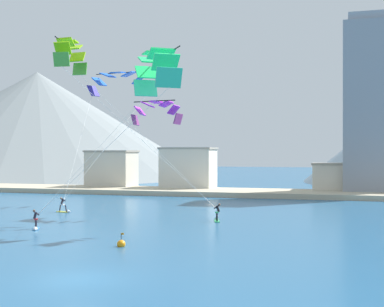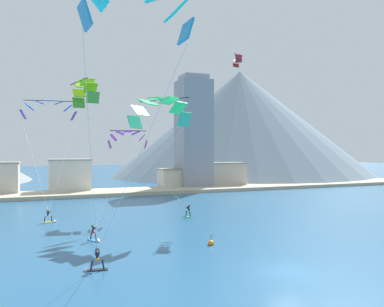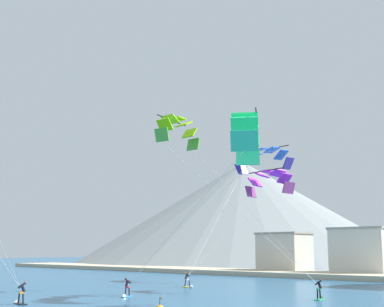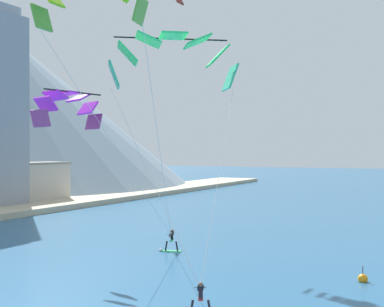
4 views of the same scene
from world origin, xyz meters
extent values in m
plane|color=#23567F|center=(0.00, 0.00, 0.00)|extent=(400.00, 400.00, 0.00)
cube|color=#337FDB|center=(-11.51, 14.35, 0.04)|extent=(1.07, 1.48, 0.07)
cylinder|color=#231E28|center=(-11.69, 14.70, 0.40)|extent=(0.20, 0.25, 0.67)
cylinder|color=#231E28|center=(-11.32, 14.00, 0.40)|extent=(0.20, 0.25, 0.67)
cube|color=red|center=(-11.51, 14.35, 0.78)|extent=(0.35, 0.32, 0.12)
cylinder|color=#231E28|center=(-11.55, 14.32, 1.08)|extent=(0.38, 0.33, 0.57)
cylinder|color=#231E28|center=(-11.52, 14.47, 1.25)|extent=(0.46, 0.30, 0.37)
cylinder|color=#231E28|center=(-11.41, 14.27, 1.25)|extent=(0.46, 0.30, 0.37)
cylinder|color=black|center=(-11.31, 14.46, 1.22)|extent=(0.28, 0.47, 0.03)
sphere|color=brown|center=(-11.63, 14.28, 1.45)|extent=(0.21, 0.21, 0.21)
cone|color=white|center=(-11.09, 13.58, 0.10)|extent=(0.46, 0.44, 0.36)
cube|color=black|center=(-12.30, 5.23, 0.04)|extent=(1.49, 0.63, 0.07)
cylinder|color=black|center=(-11.91, 5.18, 0.42)|extent=(0.25, 0.15, 0.70)
cylinder|color=black|center=(-12.69, 5.29, 0.42)|extent=(0.25, 0.15, 0.70)
cube|color=orange|center=(-12.30, 5.23, 0.80)|extent=(0.26, 0.32, 0.12)
cylinder|color=black|center=(-12.29, 5.34, 1.13)|extent=(0.26, 0.44, 0.60)
cylinder|color=black|center=(-12.19, 5.22, 1.29)|extent=(0.15, 0.51, 0.39)
cylinder|color=black|center=(-12.41, 5.25, 1.29)|extent=(0.15, 0.51, 0.39)
cylinder|color=black|center=(-12.32, 5.06, 1.27)|extent=(0.52, 0.10, 0.03)
sphere|color=brown|center=(-12.26, 5.49, 1.49)|extent=(0.21, 0.21, 0.21)
cone|color=white|center=(-13.16, 5.35, 0.10)|extent=(0.35, 0.40, 0.36)
cube|color=#33B266|center=(1.34, 22.79, 0.04)|extent=(0.82, 1.51, 0.07)
cylinder|color=black|center=(1.45, 22.41, 0.42)|extent=(0.18, 0.26, 0.70)
cylinder|color=black|center=(1.23, 23.17, 0.42)|extent=(0.18, 0.26, 0.70)
cube|color=#33B266|center=(1.34, 22.79, 0.80)|extent=(0.35, 0.30, 0.12)
cylinder|color=black|center=(1.43, 22.81, 1.12)|extent=(0.43, 0.31, 0.60)
cylinder|color=black|center=(1.36, 22.68, 1.29)|extent=(0.51, 0.22, 0.39)
cylinder|color=black|center=(1.30, 22.89, 1.29)|extent=(0.51, 0.22, 0.39)
cylinder|color=black|center=(1.16, 22.74, 1.26)|extent=(0.18, 0.51, 0.03)
sphere|color=brown|center=(1.55, 22.85, 1.49)|extent=(0.21, 0.21, 0.21)
cone|color=white|center=(1.10, 23.62, 0.10)|extent=(0.43, 0.39, 0.36)
cube|color=yellow|center=(-15.44, 25.58, 0.04)|extent=(1.50, 0.74, 0.07)
cylinder|color=#231E28|center=(-15.83, 25.67, 0.41)|extent=(0.25, 0.16, 0.68)
cylinder|color=#231E28|center=(-15.06, 25.50, 0.41)|extent=(0.25, 0.16, 0.68)
cube|color=white|center=(-15.44, 25.58, 0.78)|extent=(0.27, 0.33, 0.12)
cylinder|color=#231E28|center=(-15.47, 25.47, 1.09)|extent=(0.29, 0.46, 0.58)
cylinder|color=#231E28|center=(-15.55, 25.60, 1.26)|extent=(0.18, 0.49, 0.38)
cylinder|color=#231E28|center=(-15.34, 25.55, 1.26)|extent=(0.18, 0.49, 0.38)
cylinder|color=black|center=(-15.41, 25.75, 1.23)|extent=(0.51, 0.14, 0.03)
sphere|color=#9E7051|center=(-15.50, 25.31, 1.43)|extent=(0.21, 0.21, 0.21)
cone|color=white|center=(-14.59, 25.39, 0.10)|extent=(0.37, 0.42, 0.36)
cube|color=#2DC38F|center=(-5.52, 23.12, 12.06)|extent=(2.14, 1.78, 1.59)
cube|color=#26ED73|center=(-5.04, 22.43, 13.40)|extent=(2.45, 2.22, 1.28)
cube|color=#26ED73|center=(-4.29, 21.37, 14.31)|extent=(2.64, 2.50, 0.77)
cube|color=#26ED73|center=(-3.40, 20.10, 14.62)|extent=(2.69, 2.57, 0.13)
cube|color=#26ED73|center=(-2.50, 18.84, 14.31)|extent=(2.64, 2.51, 0.77)
cube|color=#26ED73|center=(-1.74, 17.79, 13.40)|extent=(2.44, 2.23, 1.28)
cube|color=#2DC38F|center=(-1.25, 17.11, 12.06)|extent=(2.13, 1.80, 1.59)
cylinder|color=black|center=(-2.61, 20.66, 14.63)|extent=(4.32, 6.10, 0.10)
cylinder|color=silver|center=(-8.47, 18.87, 6.25)|extent=(5.71, 8.86, 10.09)
cylinder|color=silver|center=(-6.22, 15.70, 6.25)|extent=(10.20, 2.52, 10.09)
cube|color=#188DC9|center=(-8.90, -3.71, 14.80)|extent=(0.55, 1.34, 1.17)
cube|color=#0FECE1|center=(-9.46, -3.73, 15.79)|extent=(0.96, 1.38, 0.98)
cube|color=#188DC9|center=(-14.04, -4.18, 14.80)|extent=(0.62, 1.34, 1.17)
cylinder|color=silver|center=(-10.55, 0.68, 7.76)|extent=(3.56, 8.81, 12.99)
cylinder|color=silver|center=(-13.24, 0.43, 7.76)|extent=(1.86, 9.30, 12.99)
cube|color=green|center=(-11.14, 17.72, 14.09)|extent=(1.40, 0.77, 1.25)
cube|color=#89C90B|center=(-11.31, 18.25, 15.14)|extent=(1.49, 1.19, 1.08)
cube|color=#89C90B|center=(-11.54, 19.17, 15.85)|extent=(1.54, 1.44, 0.71)
cube|color=#89C90B|center=(-11.77, 20.30, 16.11)|extent=(1.56, 1.46, 0.21)
cube|color=#89C90B|center=(-11.97, 21.44, 15.85)|extent=(1.54, 1.36, 0.71)
cube|color=#89C90B|center=(-12.10, 22.38, 15.14)|extent=(1.50, 1.06, 1.08)
cube|color=green|center=(-12.13, 22.94, 14.09)|extent=(1.42, 0.60, 1.25)
cylinder|color=black|center=(-12.37, 20.19, 16.07)|extent=(1.42, 5.09, 0.10)
cylinder|color=silver|center=(-4.96, 20.18, 7.38)|extent=(12.27, 5.14, 12.26)
cylinder|color=silver|center=(-5.47, 22.89, 7.38)|extent=(13.29, 0.33, 12.26)
cube|color=#322692|center=(-18.78, 39.19, 13.99)|extent=(1.03, 1.85, 1.50)
cube|color=blue|center=(-17.88, 39.04, 15.13)|extent=(1.39, 1.86, 1.26)
cube|color=blue|center=(-16.64, 38.93, 15.89)|extent=(1.57, 1.87, 0.85)
cube|color=blue|center=(-15.20, 38.88, 16.15)|extent=(1.56, 1.87, 0.33)
cube|color=blue|center=(-13.76, 38.88, 15.89)|extent=(1.51, 1.87, 0.85)
cube|color=blue|center=(-12.50, 38.94, 15.13)|extent=(1.32, 1.86, 1.26)
cube|color=#322692|center=(-11.60, 39.06, 13.99)|extent=(0.96, 1.86, 1.50)
cylinder|color=black|center=(-15.18, 39.70, 16.25)|extent=(7.29, 1.08, 0.10)
cylinder|color=silver|center=(-17.23, 32.51, 7.27)|extent=(3.67, 13.56, 12.10)
cylinder|color=silver|center=(-13.37, 32.43, 7.27)|extent=(4.11, 13.42, 12.10)
cube|color=#91387E|center=(-3.34, 26.28, 9.36)|extent=(0.66, 1.36, 1.09)
cube|color=#CC2DEA|center=(-3.84, 26.40, 10.26)|extent=(1.01, 1.40, 0.95)
cube|color=#CC2DEA|center=(-4.66, 26.53, 10.87)|extent=(1.20, 1.43, 0.64)
cube|color=#CC2DEA|center=(-5.67, 26.65, 11.09)|extent=(1.21, 1.44, 0.22)
cube|color=#CC2DEA|center=(-6.68, 26.74, 10.87)|extent=(1.12, 1.43, 0.64)
cube|color=#CC2DEA|center=(-7.51, 26.78, 10.26)|extent=(0.86, 1.40, 0.95)
cube|color=#91387E|center=(-8.02, 26.77, 9.36)|extent=(0.47, 1.36, 1.09)
cylinder|color=black|center=(-5.73, 26.06, 11.14)|extent=(4.60, 0.93, 0.10)
cube|color=maroon|center=(9.23, 23.80, 21.15)|extent=(0.97, 0.89, 0.72)
cube|color=#D01F5B|center=(9.48, 24.19, 21.62)|extent=(1.03, 0.98, 0.63)
cube|color=#D01F5B|center=(9.74, 24.71, 21.92)|extent=(1.08, 1.00, 0.48)
cube|color=#D01F5B|center=(10.00, 25.31, 22.02)|extent=(1.09, 0.97, 0.27)
cube|color=#D01F5B|center=(10.22, 25.92, 21.92)|extent=(1.08, 0.92, 0.48)
cube|color=#D01F5B|center=(10.38, 26.48, 21.62)|extent=(1.06, 0.82, 0.63)
cube|color=maroon|center=(10.47, 26.93, 21.15)|extent=(1.03, 0.66, 0.72)
cylinder|color=black|center=(9.63, 25.45, 22.09)|extent=(1.92, 3.03, 0.10)
sphere|color=orange|center=(-1.75, 8.84, 0.15)|extent=(0.56, 0.56, 0.56)
cylinder|color=black|center=(-1.75, 8.84, 0.65)|extent=(0.04, 0.04, 0.44)
cube|color=orange|center=(-1.66, 8.84, 0.83)|extent=(0.18, 0.01, 0.12)
cube|color=#BCAD8E|center=(0.00, 52.16, 0.35)|extent=(180.00, 10.00, 0.70)
cube|color=beige|center=(11.68, 57.10, 2.13)|extent=(7.69, 5.24, 4.26)
cube|color=gray|center=(11.68, 57.10, 4.41)|extent=(8.00, 5.45, 0.30)
cube|color=silver|center=(-11.17, 56.71, 3.29)|extent=(7.93, 5.63, 6.58)
cube|color=#99958B|center=(-11.17, 56.71, 6.73)|extent=(8.25, 5.86, 0.30)
cube|color=#B7AD9E|center=(23.19, 55.46, 2.77)|extent=(8.77, 4.08, 5.53)
cube|color=gray|center=(23.19, 55.46, 5.68)|extent=(9.12, 4.24, 0.30)
cube|color=gray|center=(15.50, 56.50, 12.17)|extent=(7.00, 7.00, 24.33)
cube|color=#979DA8|center=(15.50, 56.50, 24.93)|extent=(5.60, 5.60, 1.20)
cone|color=slate|center=(47.89, 93.75, 18.16)|extent=(88.18, 88.18, 36.32)
camera|label=1|loc=(12.14, -23.19, 6.12)|focal=50.00mm
camera|label=2|loc=(-15.76, -22.05, 8.58)|focal=35.00mm
camera|label=3|loc=(23.41, -14.89, 3.87)|focal=50.00mm
camera|label=4|loc=(-32.99, 4.17, 7.38)|focal=50.00mm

